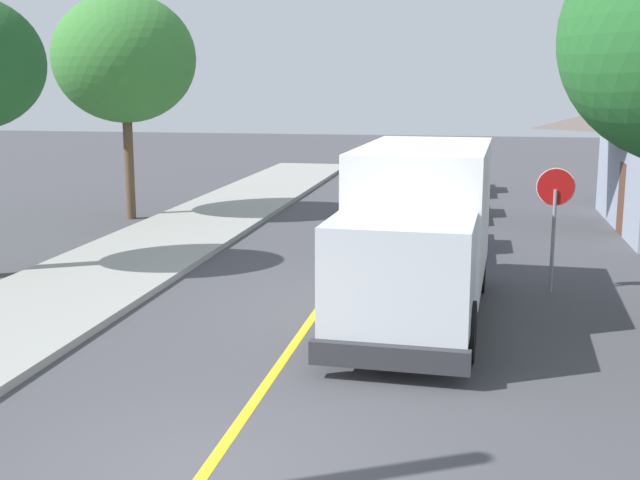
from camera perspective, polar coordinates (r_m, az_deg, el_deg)
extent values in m
plane|color=#424247|center=(9.81, -8.16, -15.93)|extent=(120.00, 120.00, 0.00)
cube|color=gold|center=(19.00, 1.57, -2.44)|extent=(0.16, 56.00, 0.01)
cube|color=white|center=(16.30, 7.27, 2.02)|extent=(2.61, 5.10, 2.60)
cube|color=silver|center=(12.97, 5.59, -2.30)|extent=(2.36, 2.10, 1.70)
cube|color=#1E2D3D|center=(12.01, 5.05, -1.53)|extent=(2.04, 0.17, 0.75)
cube|color=#2D2D33|center=(12.23, 4.82, -8.14)|extent=(2.41, 0.30, 0.36)
cylinder|color=black|center=(13.32, 10.14, -6.30)|extent=(0.34, 1.01, 1.00)
cylinder|color=black|center=(13.58, 1.21, -5.79)|extent=(0.34, 1.01, 1.00)
cylinder|color=black|center=(17.72, 10.97, -1.98)|extent=(0.34, 1.01, 1.00)
cylinder|color=black|center=(17.91, 4.24, -1.67)|extent=(0.34, 1.01, 1.00)
cube|color=#2D4793|center=(21.79, 7.45, 0.95)|extent=(1.81, 4.40, 0.76)
cube|color=#1E2D3D|center=(21.83, 7.52, 2.83)|extent=(1.59, 1.80, 0.64)
cylinder|color=black|center=(20.44, 9.39, -0.71)|extent=(0.22, 0.64, 0.64)
cylinder|color=black|center=(20.54, 4.99, -0.55)|extent=(0.22, 0.64, 0.64)
cylinder|color=black|center=(23.21, 9.59, 0.68)|extent=(0.22, 0.64, 0.64)
cylinder|color=black|center=(23.29, 5.71, 0.82)|extent=(0.22, 0.64, 0.64)
cube|color=#4C564C|center=(27.54, 8.19, 3.03)|extent=(1.89, 4.43, 0.76)
cube|color=#1E2D3D|center=(27.60, 8.24, 4.51)|extent=(1.62, 1.83, 0.64)
cylinder|color=black|center=(26.19, 9.81, 1.84)|extent=(0.23, 0.64, 0.64)
cylinder|color=black|center=(26.23, 6.36, 1.95)|extent=(0.23, 0.64, 0.64)
cylinder|color=black|center=(28.98, 9.81, 2.72)|extent=(0.23, 0.64, 0.64)
cylinder|color=black|center=(29.01, 6.68, 2.81)|extent=(0.23, 0.64, 0.64)
cube|color=#B7B7BC|center=(33.67, 9.18, 4.45)|extent=(1.82, 4.41, 0.76)
cube|color=#1E2D3D|center=(33.75, 9.22, 5.65)|extent=(1.59, 1.81, 0.64)
cylinder|color=black|center=(32.30, 10.50, 3.54)|extent=(0.22, 0.64, 0.64)
cylinder|color=black|center=(32.34, 7.70, 3.63)|extent=(0.22, 0.64, 0.64)
cylinder|color=black|center=(35.10, 10.51, 4.12)|extent=(0.22, 0.64, 0.64)
cylinder|color=black|center=(35.13, 7.93, 4.21)|extent=(0.22, 0.64, 0.64)
cylinder|color=gray|center=(17.95, 15.93, -0.08)|extent=(0.08, 0.08, 2.20)
cylinder|color=red|center=(17.81, 16.11, 3.57)|extent=(0.76, 0.03, 0.76)
cylinder|color=white|center=(17.83, 16.11, 3.58)|extent=(0.80, 0.02, 0.80)
cube|color=brown|center=(25.52, 20.34, 2.74)|extent=(0.10, 1.00, 2.10)
cylinder|color=brown|center=(27.24, -13.15, 4.81)|extent=(0.31, 0.31, 3.23)
ellipsoid|color=#387A33|center=(27.10, -13.48, 12.23)|extent=(4.49, 4.49, 4.04)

